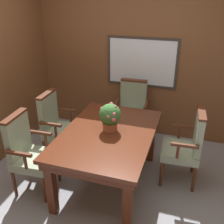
% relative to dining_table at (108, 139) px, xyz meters
% --- Properties ---
extents(ground_plane, '(14.00, 14.00, 0.00)m').
position_rel_dining_table_xyz_m(ground_plane, '(-0.13, -0.28, -0.66)').
color(ground_plane, '#93969E').
extents(wall_back, '(7.20, 0.08, 2.45)m').
position_rel_dining_table_xyz_m(wall_back, '(-0.13, 1.51, 0.57)').
color(wall_back, brown).
rests_on(wall_back, ground_plane).
extents(dining_table, '(1.07, 1.56, 0.76)m').
position_rel_dining_table_xyz_m(dining_table, '(0.00, 0.00, 0.00)').
color(dining_table, '#562614').
rests_on(dining_table, ground_plane).
extents(chair_right_far, '(0.49, 0.53, 1.02)m').
position_rel_dining_table_xyz_m(chair_right_far, '(0.93, 0.35, -0.10)').
color(chair_right_far, '#562B19').
rests_on(chair_right_far, ground_plane).
extents(chair_left_near, '(0.49, 0.53, 1.02)m').
position_rel_dining_table_xyz_m(chair_left_near, '(-0.89, -0.39, -0.10)').
color(chair_left_near, '#562B19').
rests_on(chair_left_near, ground_plane).
extents(chair_left_far, '(0.48, 0.52, 1.02)m').
position_rel_dining_table_xyz_m(chair_left_far, '(-0.90, 0.33, -0.10)').
color(chair_left_far, '#562B19').
rests_on(chair_left_far, ground_plane).
extents(chair_head_far, '(0.52, 0.48, 1.02)m').
position_rel_dining_table_xyz_m(chair_head_far, '(0.01, 1.17, -0.10)').
color(chair_head_far, '#562B19').
rests_on(chair_head_far, ground_plane).
extents(potted_plant, '(0.27, 0.27, 0.34)m').
position_rel_dining_table_xyz_m(potted_plant, '(0.00, 0.07, 0.28)').
color(potted_plant, '#B2603D').
rests_on(potted_plant, dining_table).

